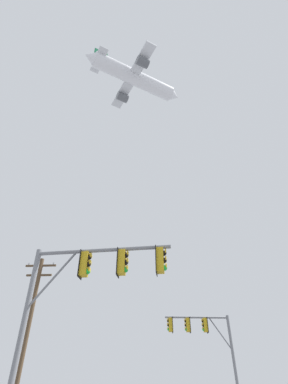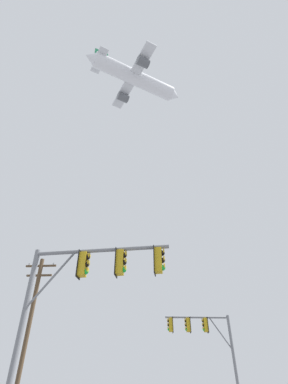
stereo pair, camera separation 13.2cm
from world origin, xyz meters
name	(u,v)px [view 1 (the left image)]	position (x,y,z in m)	size (l,w,h in m)	color
signal_pole_near	(85,284)	(-2.51, 6.55, 4.78)	(5.23, 0.70, 6.21)	slate
signal_pole_far	(206,338)	(3.26, 19.26, 4.95)	(4.64, 0.69, 6.48)	slate
utility_pole	(28,327)	(-8.35, 16.34, 5.23)	(2.20, 0.28, 9.85)	brown
airplane	(134,78)	(-3.62, 31.46, 53.55)	(18.79, 14.51, 5.59)	white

